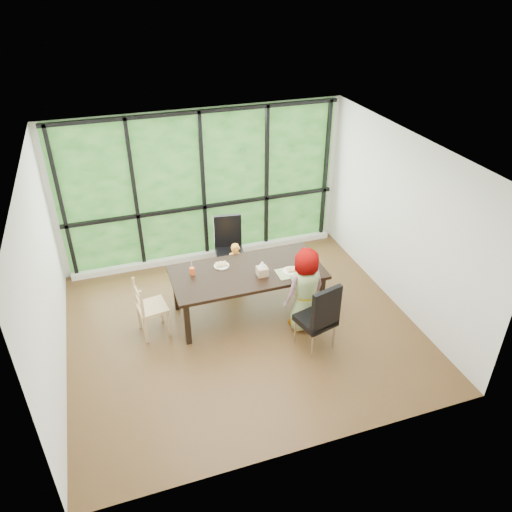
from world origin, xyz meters
name	(u,v)px	position (x,y,z in m)	size (l,w,h in m)	color
ground	(242,327)	(0.00, 0.00, 0.00)	(5.00, 5.00, 0.00)	black
back_wall	(203,187)	(0.00, 2.25, 1.35)	(5.00, 5.00, 0.00)	silver
foliage_backdrop	(203,187)	(0.00, 2.23, 1.35)	(4.80, 0.02, 2.65)	#184617
window_mullions	(203,188)	(0.00, 2.19, 1.35)	(4.80, 0.06, 2.65)	black
window_sill	(208,254)	(0.00, 2.15, 0.05)	(4.80, 0.12, 0.10)	silver
dining_table	(248,292)	(0.20, 0.35, 0.38)	(2.25, 1.06, 0.75)	black
chair_window_leather	(230,249)	(0.21, 1.39, 0.54)	(0.46, 0.46, 1.08)	black
chair_interior_leather	(316,315)	(0.85, -0.70, 0.54)	(0.46, 0.46, 1.08)	black
chair_end_beech	(152,307)	(-1.25, 0.33, 0.45)	(0.42, 0.40, 0.90)	tan
child_toddler	(236,267)	(0.20, 0.99, 0.43)	(0.31, 0.20, 0.85)	orange
child_older	(304,290)	(0.87, -0.24, 0.66)	(0.64, 0.42, 1.31)	slate
placemat	(290,273)	(0.79, 0.11, 0.75)	(0.40, 0.30, 0.01)	tan
plate_far	(222,266)	(-0.13, 0.61, 0.76)	(0.23, 0.23, 0.01)	white
plate_near	(291,271)	(0.81, 0.14, 0.76)	(0.24, 0.24, 0.02)	white
orange_cup	(192,271)	(-0.59, 0.52, 0.81)	(0.07, 0.07, 0.11)	#F0541B
green_cup	(311,268)	(1.10, 0.06, 0.80)	(0.07, 0.07, 0.11)	#51DD41
tissue_box	(262,271)	(0.37, 0.18, 0.82)	(0.15, 0.15, 0.13)	tan
crepe_rolls_far	(221,264)	(-0.13, 0.61, 0.78)	(0.20, 0.12, 0.04)	tan
crepe_rolls_near	(291,269)	(0.81, 0.14, 0.78)	(0.15, 0.12, 0.04)	tan
straw_white	(192,266)	(-0.59, 0.52, 0.90)	(0.01, 0.01, 0.20)	white
straw_pink	(312,262)	(1.10, 0.06, 0.90)	(0.01, 0.01, 0.20)	pink
tissue	(262,264)	(0.37, 0.18, 0.94)	(0.12, 0.12, 0.11)	white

